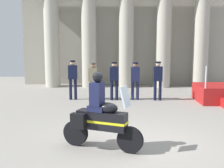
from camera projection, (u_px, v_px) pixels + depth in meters
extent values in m
plane|color=gray|center=(132.00, 144.00, 7.78)|extent=(28.00, 28.00, 0.00)
cube|color=#A49F91|center=(126.00, 32.00, 17.72)|extent=(11.99, 0.30, 6.12)
cylinder|color=#B2AD9E|center=(52.00, 37.00, 16.80)|extent=(0.83, 0.83, 5.62)
cylinder|color=#B2AD9E|center=(89.00, 37.00, 16.78)|extent=(0.83, 0.83, 5.62)
cylinder|color=#B2AD9E|center=(126.00, 37.00, 16.75)|extent=(0.83, 0.83, 5.62)
cylinder|color=#B2AD9E|center=(164.00, 37.00, 16.72)|extent=(0.83, 0.83, 5.62)
cylinder|color=#B2AD9E|center=(201.00, 37.00, 16.70)|extent=(0.83, 0.83, 5.62)
cylinder|color=silver|center=(206.00, 77.00, 12.05)|extent=(0.05, 0.05, 0.90)
cylinder|color=black|center=(71.00, 89.00, 13.45)|extent=(0.13, 0.13, 0.92)
cylinder|color=black|center=(76.00, 89.00, 13.45)|extent=(0.13, 0.13, 0.92)
cube|color=black|center=(73.00, 72.00, 13.34)|extent=(0.39, 0.23, 0.61)
sphere|color=tan|center=(73.00, 63.00, 13.28)|extent=(0.21, 0.21, 0.21)
cylinder|color=black|center=(73.00, 61.00, 13.27)|extent=(0.24, 0.24, 0.06)
cylinder|color=#7A7056|center=(91.00, 90.00, 13.33)|extent=(0.13, 0.13, 0.86)
cylinder|color=#7A7056|center=(95.00, 90.00, 13.33)|extent=(0.13, 0.13, 0.86)
cube|color=#7A7056|center=(93.00, 74.00, 13.22)|extent=(0.39, 0.23, 0.58)
sphere|color=#997056|center=(93.00, 65.00, 13.17)|extent=(0.21, 0.21, 0.21)
cylinder|color=#494334|center=(93.00, 63.00, 13.15)|extent=(0.24, 0.24, 0.06)
cylinder|color=black|center=(112.00, 90.00, 13.34)|extent=(0.13, 0.13, 0.87)
cylinder|color=black|center=(117.00, 90.00, 13.34)|extent=(0.13, 0.13, 0.87)
cube|color=black|center=(114.00, 74.00, 13.23)|extent=(0.39, 0.23, 0.60)
sphere|color=tan|center=(114.00, 65.00, 13.17)|extent=(0.21, 0.21, 0.21)
cylinder|color=black|center=(114.00, 63.00, 13.16)|extent=(0.24, 0.24, 0.06)
cylinder|color=#191E42|center=(133.00, 91.00, 13.41)|extent=(0.13, 0.13, 0.83)
cylinder|color=#191E42|center=(138.00, 91.00, 13.41)|extent=(0.13, 0.13, 0.83)
cube|color=#191E42|center=(135.00, 74.00, 13.31)|extent=(0.39, 0.23, 0.62)
sphere|color=#997056|center=(135.00, 65.00, 13.24)|extent=(0.21, 0.21, 0.21)
cylinder|color=black|center=(135.00, 63.00, 13.23)|extent=(0.24, 0.24, 0.06)
cylinder|color=black|center=(155.00, 91.00, 13.29)|extent=(0.13, 0.13, 0.86)
cylinder|color=black|center=(160.00, 91.00, 13.29)|extent=(0.13, 0.13, 0.86)
cube|color=black|center=(158.00, 74.00, 13.18)|extent=(0.39, 0.23, 0.63)
sphere|color=beige|center=(158.00, 64.00, 13.12)|extent=(0.21, 0.21, 0.21)
cylinder|color=black|center=(158.00, 62.00, 13.11)|extent=(0.24, 0.24, 0.06)
cylinder|color=black|center=(130.00, 140.00, 7.11)|extent=(0.63, 0.33, 0.64)
cylinder|color=black|center=(76.00, 133.00, 7.65)|extent=(0.65, 0.36, 0.64)
cube|color=black|center=(102.00, 120.00, 7.32)|extent=(1.27, 0.75, 0.44)
ellipsoid|color=black|center=(107.00, 108.00, 7.22)|extent=(0.60, 0.49, 0.26)
cube|color=yellow|center=(102.00, 121.00, 7.32)|extent=(1.29, 0.77, 0.06)
cube|color=silver|center=(125.00, 97.00, 7.01)|extent=(0.29, 0.43, 0.47)
cube|color=black|center=(88.00, 116.00, 7.75)|extent=(0.40, 0.30, 0.36)
cube|color=black|center=(78.00, 121.00, 7.27)|extent=(0.40, 0.30, 0.36)
cube|color=#191E42|center=(97.00, 108.00, 7.32)|extent=(0.50, 0.46, 0.14)
cube|color=#191E42|center=(97.00, 94.00, 7.27)|extent=(0.37, 0.43, 0.56)
sphere|color=black|center=(98.00, 77.00, 7.21)|extent=(0.26, 0.26, 0.26)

